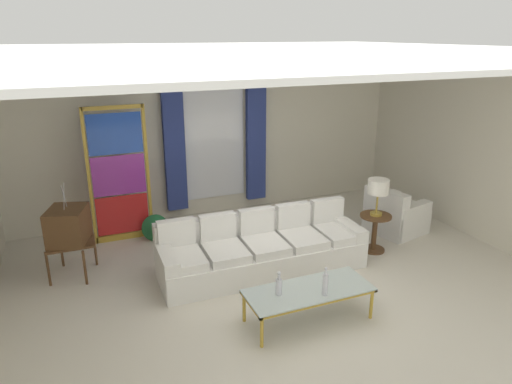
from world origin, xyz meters
The scene contains 15 objects.
ground_plane centered at (0.00, 0.00, 0.00)m, with size 16.00×16.00×0.00m, color silver.
wall_rear centered at (0.00, 3.06, 1.50)m, with size 8.00×0.12×3.00m, color silver.
wall_right centered at (3.66, 0.60, 1.50)m, with size 0.12×7.00×3.00m, color silver.
ceiling_slab centered at (0.00, 0.80, 3.02)m, with size 8.00×7.60×0.04m, color white.
curtained_window centered at (0.02, 2.89, 1.74)m, with size 2.00×0.17×2.70m.
couch_white_long centered at (-0.11, 0.56, 0.31)m, with size 2.94×0.99×0.86m.
coffee_table centered at (-0.09, -0.84, 0.38)m, with size 1.50×0.60×0.41m.
bottle_blue_decanter centered at (-0.46, -0.81, 0.52)m, with size 0.07×0.07×0.29m.
bottle_crystal_tall centered at (0.01, -1.02, 0.56)m, with size 0.06×0.06×0.35m.
vintage_tv centered at (-2.61, 1.39, 0.73)m, with size 0.67×0.72×1.35m.
armchair_white centered at (2.51, 0.89, 0.29)m, with size 0.98×0.96×0.80m.
stained_glass_divider centered at (-1.78, 2.36, 1.06)m, with size 0.95×0.05×2.20m.
peacock_figurine centered at (-1.31, 2.04, 0.22)m, with size 0.44×0.60×0.50m.
round_side_table centered at (1.75, 0.41, 0.36)m, with size 0.48×0.48×0.59m.
table_lamp_brass centered at (1.75, 0.41, 1.03)m, with size 0.32×0.32×0.57m.
Camera 1 is at (-2.50, -5.02, 3.24)m, focal length 32.83 mm.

